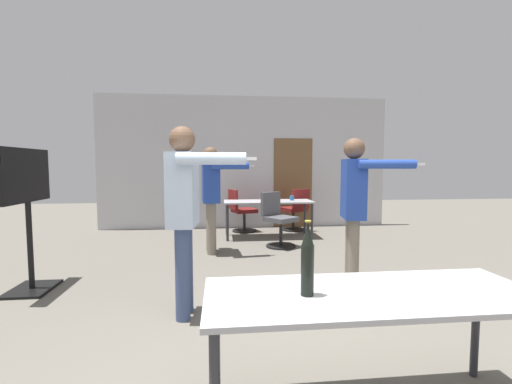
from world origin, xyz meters
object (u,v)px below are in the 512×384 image
Objects in this scene: drink_cup at (292,198)px; person_center_tall at (212,190)px; office_chair_far_right at (241,212)px; beer_bottle at (307,260)px; office_chair_far_left at (295,211)px; tv_screen at (28,206)px; person_left_plaid at (354,199)px; office_chair_side_rolled at (278,221)px; person_right_polo at (185,202)px.

person_center_tall is at bearing -142.94° from drink_cup.
beer_bottle is (0.02, -5.55, 0.50)m from office_chair_far_right.
drink_cup is at bearing -135.17° from office_chair_far_left.
beer_bottle is 4.30× the size of drink_cup.
tv_screen is 3.68m from person_left_plaid.
tv_screen is at bearing -5.28° from office_chair_side_rolled.
person_right_polo reaches higher than office_chair_far_left.
person_right_polo is at bearing 118.76° from beer_bottle.
person_center_tall is 18.13× the size of drink_cup.
person_right_polo reaches higher than tv_screen.
person_center_tall is 1.34m from office_chair_side_rolled.
person_right_polo is at bearing 28.02° from office_chair_side_rolled.
office_chair_side_rolled is 1.04× the size of office_chair_far_right.
beer_bottle reaches higher than office_chair_far_left.
office_chair_far_left is at bearing -171.56° from person_left_plaid.
office_chair_far_right is (-0.57, 1.40, -0.03)m from office_chair_side_rolled.
person_center_tall is at bearing -53.46° from tv_screen.
office_chair_far_right is at bearing -38.71° from tv_screen.
drink_cup is (1.58, 1.19, -0.26)m from person_center_tall.
person_center_tall is 1.94m from office_chair_far_right.
person_left_plaid is at bearing -2.72° from office_chair_far_right.
person_right_polo is 3.08m from office_chair_side_rolled.
tv_screen is 1.75× the size of office_chair_far_left.
tv_screen is 0.94× the size of person_left_plaid.
beer_bottle is at bearing 46.96° from office_chair_side_rolled.
office_chair_side_rolled is at bearing 3.36° from office_chair_far_right.
person_left_plaid is at bearing 66.57° from office_chair_side_rolled.
tv_screen reaches higher than office_chair_far_right.
person_center_tall is 1.99m from drink_cup.
office_chair_far_right is (0.77, 4.10, -0.66)m from person_right_polo.
office_chair_side_rolled is 2.33× the size of beer_bottle.
person_right_polo is at bearing -29.49° from office_chair_far_right.
office_chair_side_rolled reaches higher than office_chair_far_left.
office_chair_far_left is at bearing -149.83° from office_chair_side_rolled.
office_chair_far_right is (0.58, 1.75, -0.61)m from person_center_tall.
tv_screen is 0.94× the size of person_center_tall.
drink_cup is (0.97, 4.99, -0.15)m from beer_bottle.
person_right_polo is 4.37× the size of beer_bottle.
person_right_polo is at bearing -116.57° from drink_cup.
person_center_tall reaches higher than office_chair_far_left.
drink_cup is at bearing -53.23° from tv_screen.
beer_bottle is at bearing -131.24° from tv_screen.
person_right_polo is 1.94× the size of office_chair_far_left.
person_center_tall is 1.87× the size of office_chair_far_left.
office_chair_far_left is 2.26× the size of beer_bottle.
person_left_plaid is 4.23× the size of beer_bottle.
office_chair_side_rolled is at bearing -139.47° from office_chair_far_left.
person_right_polo is 4.58m from office_chair_far_left.
person_right_polo reaches higher than office_chair_side_rolled.
tv_screen reaches higher than beer_bottle.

